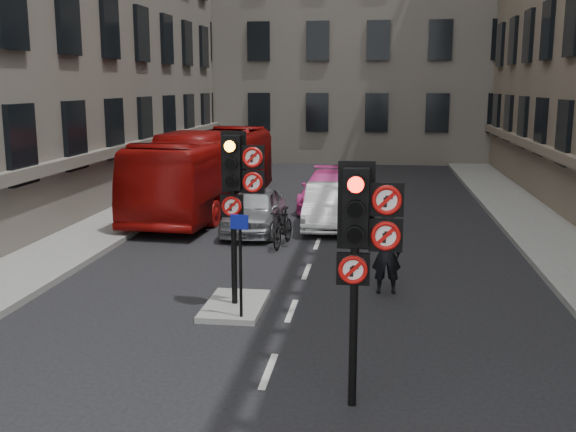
% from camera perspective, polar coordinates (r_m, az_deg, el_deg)
% --- Properties ---
extents(pavement_left, '(3.00, 50.00, 0.16)m').
position_cam_1_polar(pavement_left, '(22.52, -15.84, -0.93)').
color(pavement_left, gray).
rests_on(pavement_left, ground).
extents(pavement_right, '(3.00, 50.00, 0.16)m').
position_cam_1_polar(pavement_right, '(21.43, 22.31, -1.96)').
color(pavement_right, gray).
rests_on(pavement_right, ground).
extents(centre_island, '(1.20, 2.00, 0.12)m').
position_cam_1_polar(centre_island, '(14.26, -4.52, -7.58)').
color(centre_island, gray).
rests_on(centre_island, ground).
extents(building_far, '(30.00, 14.00, 20.00)m').
position_cam_1_polar(building_far, '(46.54, 5.70, 17.73)').
color(building_far, '#6C655B').
rests_on(building_far, ground).
extents(signal_near, '(0.91, 0.40, 3.58)m').
position_cam_1_polar(signal_near, '(9.42, 6.24, -1.47)').
color(signal_near, black).
rests_on(signal_near, ground).
extents(signal_far, '(0.91, 0.40, 3.58)m').
position_cam_1_polar(signal_far, '(13.62, -4.34, 2.98)').
color(signal_far, black).
rests_on(signal_far, centre_island).
extents(car_silver, '(1.66, 4.10, 1.40)m').
position_cam_1_polar(car_silver, '(21.31, -2.84, 0.51)').
color(car_silver, '#939699').
rests_on(car_silver, ground).
extents(car_white, '(1.57, 4.27, 1.40)m').
position_cam_1_polar(car_white, '(22.07, 3.46, 0.87)').
color(car_white, silver).
rests_on(car_white, ground).
extents(car_pink, '(2.08, 4.85, 1.39)m').
position_cam_1_polar(car_pink, '(25.43, 3.47, 2.23)').
color(car_pink, '#EE46A8').
rests_on(car_pink, ground).
extents(bus_red, '(3.20, 10.73, 2.95)m').
position_cam_1_polar(bus_red, '(24.95, -6.86, 3.81)').
color(bus_red, maroon).
rests_on(bus_red, ground).
extents(motorcycle, '(0.78, 1.89, 1.10)m').
position_cam_1_polar(motorcycle, '(19.41, -0.43, -0.97)').
color(motorcycle, black).
rests_on(motorcycle, ground).
extents(motorcyclist, '(0.70, 0.50, 1.82)m').
position_cam_1_polar(motorcyclist, '(15.15, 8.32, -3.18)').
color(motorcyclist, black).
rests_on(motorcyclist, ground).
extents(info_sign, '(0.35, 0.13, 2.05)m').
position_cam_1_polar(info_sign, '(13.04, -4.07, -3.01)').
color(info_sign, black).
rests_on(info_sign, centre_island).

